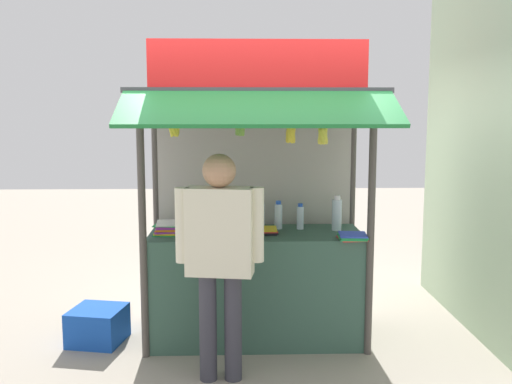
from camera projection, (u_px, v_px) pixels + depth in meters
ground_plane at (256, 338)px, 5.08m from camera, size 20.00×20.00×0.00m
stall_counter at (256, 286)px, 5.02m from camera, size 1.81×0.72×0.94m
stall_structure at (256, 166)px, 4.94m from camera, size 2.01×1.52×2.50m
water_bottle_mid_left at (261, 215)px, 5.15m from camera, size 0.07×0.07×0.25m
water_bottle_back_right at (278, 216)px, 5.10m from camera, size 0.07×0.07×0.25m
water_bottle_rear_center at (337, 214)px, 5.03m from camera, size 0.09×0.09×0.31m
water_bottle_mid_right at (255, 217)px, 5.05m from camera, size 0.07×0.07×0.24m
water_bottle_front_left at (300, 217)px, 5.08m from camera, size 0.06×0.06×0.23m
magazine_stack_right at (169, 228)px, 4.91m from camera, size 0.26×0.31×0.09m
magazine_stack_far_left at (267, 231)px, 4.92m from camera, size 0.19×0.25×0.04m
magazine_stack_center at (353, 236)px, 4.69m from camera, size 0.24×0.26×0.04m
magazine_stack_front_right at (211, 231)px, 4.87m from camera, size 0.21×0.27×0.06m
banana_bunch_inner_left at (174, 128)px, 4.35m from camera, size 0.10×0.10×0.24m
banana_bunch_inner_right at (291, 134)px, 4.39m from camera, size 0.10×0.10×0.29m
banana_bunch_rightmost at (240, 127)px, 4.37m from camera, size 0.09×0.09×0.23m
banana_bunch_leftmost at (323, 135)px, 4.39m from camera, size 0.10×0.10×0.30m
vendor_person at (220, 246)px, 4.16m from camera, size 0.64×0.27×1.68m
plastic_crate at (98, 325)px, 4.97m from camera, size 0.50×0.50×0.30m
neighbour_wall at (480, 155)px, 5.22m from camera, size 0.20×2.40×3.16m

